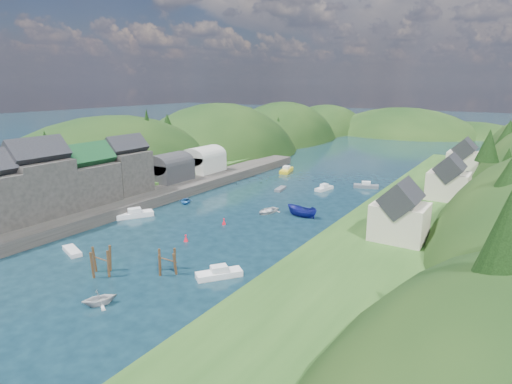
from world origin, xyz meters
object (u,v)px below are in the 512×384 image
Objects in this scene: piling_cluster_near at (102,264)px; channel_buoy_near at (186,238)px; piling_cluster_far at (167,264)px; channel_buoy_far at (224,222)px.

piling_cluster_near is 3.58× the size of channel_buoy_near.
piling_cluster_far is 10.74m from channel_buoy_near.
piling_cluster_far is 3.08× the size of channel_buoy_far.
piling_cluster_near reaches higher than piling_cluster_far.
channel_buoy_near is (1.20, 14.19, -0.92)m from piling_cluster_near.
piling_cluster_near is at bearing -94.84° from channel_buoy_near.
piling_cluster_near is 8.11m from piling_cluster_far.
channel_buoy_near is 1.00× the size of channel_buoy_far.
piling_cluster_far is (6.48, 4.86, -0.27)m from piling_cluster_near.
piling_cluster_far is at bearing -74.60° from channel_buoy_far.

